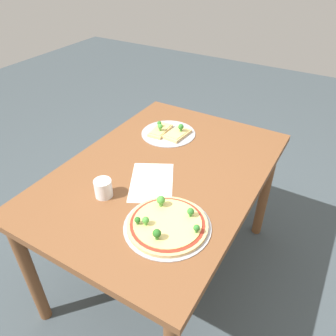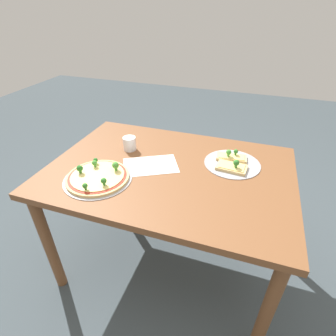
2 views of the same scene
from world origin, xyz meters
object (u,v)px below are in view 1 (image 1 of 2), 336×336
(dining_table, at_px, (163,184))
(pizza_tray_slice, at_px, (169,132))
(drinking_cup, at_px, (103,188))
(pizza_tray_whole, at_px, (167,224))

(dining_table, height_order, pizza_tray_slice, pizza_tray_slice)
(dining_table, xyz_separation_m, drinking_cup, (0.29, -0.12, 0.13))
(pizza_tray_slice, relative_size, drinking_cup, 3.79)
(pizza_tray_whole, bearing_deg, dining_table, -146.15)
(dining_table, height_order, drinking_cup, drinking_cup)
(dining_table, distance_m, pizza_tray_whole, 0.39)
(drinking_cup, bearing_deg, dining_table, 157.48)
(dining_table, height_order, pizza_tray_whole, pizza_tray_whole)
(pizza_tray_slice, bearing_deg, drinking_cup, 2.65)
(dining_table, distance_m, pizza_tray_slice, 0.36)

